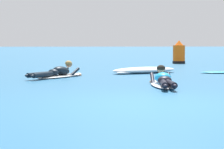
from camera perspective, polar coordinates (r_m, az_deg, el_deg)
name	(u,v)px	position (r m, az deg, el deg)	size (l,w,h in m)	color
ground_plane	(113,69)	(18.08, 0.10, 0.72)	(120.00, 120.00, 0.00)	#235B84
surfer_near	(163,81)	(11.34, 6.41, -0.76)	(0.70, 2.61, 0.54)	silver
surfer_far	(58,73)	(13.98, -6.71, 0.19)	(1.77, 2.32, 0.53)	white
whitewater_mid_right	(144,70)	(15.71, 4.04, 0.53)	(2.52, 1.66, 0.21)	white
channel_marker_buoy	(179,54)	(22.41, 8.32, 2.53)	(0.61, 0.61, 1.12)	#EA5B0F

